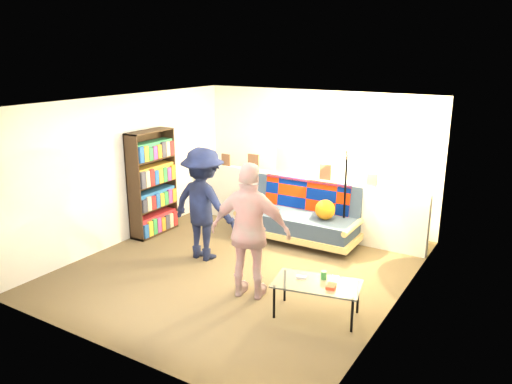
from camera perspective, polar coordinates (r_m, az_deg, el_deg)
ground at (r=7.43m, az=-1.63°, el=-8.54°), size 5.00×5.00×0.00m
room_shell at (r=7.29m, az=0.29°, el=4.83°), size 4.60×5.05×2.45m
half_wall_ledge at (r=8.71m, az=4.81°, el=-1.32°), size 4.45×0.15×1.00m
ledge_decor at (r=8.62m, az=3.51°, el=3.18°), size 2.97×0.02×0.45m
futon_sofa at (r=8.36m, az=5.26°, el=-2.76°), size 2.04×1.01×0.87m
bookshelf at (r=8.68m, az=-11.77°, el=0.63°), size 0.30×0.90×1.79m
coffee_table at (r=6.04m, az=7.05°, el=-10.50°), size 1.12×0.76×0.53m
floor_lamp at (r=8.00m, az=10.39°, el=1.87°), size 0.36×0.30×1.65m
person_left at (r=7.49m, az=-6.01°, el=-1.40°), size 1.13×0.68×1.71m
person_right at (r=6.27m, az=-0.64°, el=-4.54°), size 1.11×0.67×1.77m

